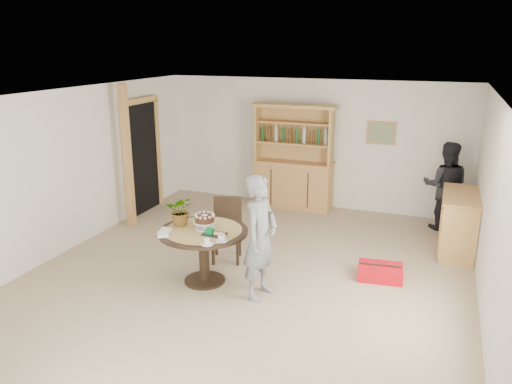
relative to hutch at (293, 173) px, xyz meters
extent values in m
plane|color=tan|center=(0.30, -3.24, -0.69)|extent=(7.00, 7.00, 0.00)
cube|color=white|center=(0.30, 0.26, 0.56)|extent=(6.00, 0.04, 2.50)
cube|color=white|center=(0.30, -6.74, 0.56)|extent=(6.00, 0.04, 2.50)
cube|color=white|center=(-2.70, -3.24, 0.56)|extent=(0.04, 7.00, 2.50)
cube|color=white|center=(3.30, -3.24, 0.56)|extent=(0.04, 7.00, 2.50)
cube|color=white|center=(0.30, -3.24, 1.81)|extent=(6.00, 7.00, 0.04)
cube|color=tan|center=(1.60, 0.23, 0.86)|extent=(0.52, 0.03, 0.42)
cube|color=#59724C|center=(1.60, 0.21, 0.86)|extent=(0.44, 0.02, 0.34)
cube|color=black|center=(-2.64, -1.24, 0.36)|extent=(0.10, 0.90, 2.10)
cube|color=tan|center=(-2.62, -1.74, 0.36)|extent=(0.12, 0.10, 2.10)
cube|color=tan|center=(-2.62, -0.74, 0.36)|extent=(0.12, 0.10, 2.10)
cube|color=tan|center=(-2.62, -1.24, 1.44)|extent=(0.12, 1.10, 0.10)
cube|color=tan|center=(-2.40, -2.04, 0.56)|extent=(0.12, 0.12, 2.50)
cube|color=tan|center=(0.00, 0.00, -0.24)|extent=(1.50, 0.50, 0.90)
cube|color=tan|center=(0.00, 0.00, 0.23)|extent=(1.56, 0.54, 0.04)
cube|color=tan|center=(0.00, 0.10, 0.78)|extent=(1.50, 0.04, 1.06)
cube|color=tan|center=(-0.73, -0.05, 0.78)|extent=(0.04, 0.34, 1.06)
cube|color=tan|center=(0.73, -0.05, 0.78)|extent=(0.04, 0.34, 1.06)
cube|color=tan|center=(0.00, -0.05, 0.61)|extent=(1.44, 0.32, 0.03)
cube|color=tan|center=(0.00, -0.05, 1.01)|extent=(1.44, 0.32, 0.03)
cube|color=tan|center=(0.00, -0.05, 1.32)|extent=(1.62, 0.40, 0.06)
cylinder|color=#194C1E|center=(-0.56, -0.05, 0.77)|extent=(0.07, 0.07, 0.28)
cylinder|color=#4C2D14|center=(-0.40, -0.05, 0.77)|extent=(0.07, 0.07, 0.28)
cylinder|color=#B2BFB2|center=(-0.24, -0.05, 0.77)|extent=(0.07, 0.07, 0.28)
cylinder|color=#194C1E|center=(-0.08, -0.05, 0.77)|extent=(0.07, 0.07, 0.28)
cylinder|color=#4C2D14|center=(0.08, -0.05, 0.77)|extent=(0.07, 0.07, 0.28)
cylinder|color=#B2BFB2|center=(0.24, -0.05, 0.77)|extent=(0.07, 0.07, 0.28)
cylinder|color=#194C1E|center=(0.40, -0.05, 0.77)|extent=(0.07, 0.07, 0.28)
cylinder|color=#4C2D14|center=(0.56, -0.05, 0.77)|extent=(0.07, 0.07, 0.28)
cube|color=tan|center=(3.04, -1.24, -0.24)|extent=(0.50, 1.20, 0.90)
cube|color=tan|center=(3.04, -1.24, 0.23)|extent=(0.54, 1.26, 0.04)
cylinder|color=black|center=(-0.19, -3.56, 0.04)|extent=(1.20, 1.20, 0.04)
cylinder|color=black|center=(-0.19, -3.56, -0.33)|extent=(0.14, 0.14, 0.70)
cylinder|color=black|center=(-0.19, -3.56, -0.67)|extent=(0.56, 0.56, 0.03)
cylinder|color=tan|center=(-0.19, -3.56, 0.07)|extent=(1.04, 1.04, 0.01)
cube|color=black|center=(-0.19, -2.81, -0.24)|extent=(0.53, 0.53, 0.04)
cube|color=black|center=(-0.25, -2.63, 0.01)|extent=(0.41, 0.16, 0.46)
cube|color=black|center=(-0.25, -2.63, 0.23)|extent=(0.41, 0.16, 0.05)
cube|color=black|center=(-0.31, -3.04, -0.47)|extent=(0.03, 0.04, 0.44)
cube|color=black|center=(0.03, -2.93, -0.47)|extent=(0.04, 0.04, 0.44)
cube|color=black|center=(-0.42, -2.70, -0.47)|extent=(0.03, 0.03, 0.44)
cube|color=black|center=(-0.07, -2.59, -0.47)|extent=(0.04, 0.03, 0.44)
cylinder|color=white|center=(-0.19, -3.51, 0.08)|extent=(0.28, 0.28, 0.01)
cylinder|color=white|center=(-0.19, -3.51, 0.12)|extent=(0.05, 0.05, 0.08)
cylinder|color=white|center=(-0.19, -3.51, 0.16)|extent=(0.30, 0.30, 0.01)
cylinder|color=#411F12|center=(-0.19, -3.51, 0.21)|extent=(0.26, 0.26, 0.09)
cylinder|color=white|center=(-0.19, -3.51, 0.26)|extent=(0.08, 0.08, 0.01)
sphere|color=white|center=(-0.07, -3.51, 0.26)|extent=(0.04, 0.04, 0.04)
sphere|color=white|center=(-0.09, -3.45, 0.26)|extent=(0.04, 0.04, 0.04)
sphere|color=white|center=(-0.13, -3.41, 0.26)|extent=(0.04, 0.04, 0.04)
sphere|color=white|center=(-0.19, -3.39, 0.26)|extent=(0.04, 0.04, 0.04)
sphere|color=white|center=(-0.25, -3.41, 0.26)|extent=(0.04, 0.04, 0.04)
sphere|color=white|center=(-0.30, -3.45, 0.26)|extent=(0.04, 0.04, 0.04)
sphere|color=white|center=(-0.31, -3.51, 0.26)|extent=(0.04, 0.04, 0.04)
sphere|color=white|center=(-0.30, -3.57, 0.26)|extent=(0.04, 0.04, 0.04)
sphere|color=white|center=(-0.25, -3.62, 0.26)|extent=(0.04, 0.04, 0.04)
sphere|color=white|center=(-0.19, -3.63, 0.26)|extent=(0.04, 0.04, 0.04)
sphere|color=white|center=(-0.13, -3.62, 0.26)|extent=(0.04, 0.04, 0.04)
sphere|color=white|center=(-0.09, -3.57, 0.26)|extent=(0.04, 0.04, 0.04)
imported|color=#3F7233|center=(-0.54, -3.51, 0.28)|extent=(0.47, 0.44, 0.42)
cube|color=black|center=(0.03, -3.68, 0.08)|extent=(0.30, 0.20, 0.01)
cube|color=#0C6F29|center=(-0.03, -3.68, 0.11)|extent=(0.10, 0.10, 0.06)
cube|color=#0C6F29|center=(-0.03, -3.68, 0.15)|extent=(0.11, 0.02, 0.01)
cylinder|color=silver|center=(0.21, -3.84, 0.08)|extent=(0.15, 0.15, 0.01)
imported|color=silver|center=(0.21, -3.84, 0.12)|extent=(0.10, 0.10, 0.08)
cylinder|color=silver|center=(0.09, -4.01, 0.08)|extent=(0.15, 0.15, 0.01)
imported|color=silver|center=(0.09, -4.01, 0.12)|extent=(0.08, 0.08, 0.07)
cube|color=white|center=(-0.64, -3.76, 0.09)|extent=(0.14, 0.08, 0.03)
cube|color=white|center=(-0.61, -3.88, 0.09)|extent=(0.16, 0.11, 0.03)
cube|color=white|center=(-0.55, -3.98, 0.09)|extent=(0.16, 0.14, 0.03)
imported|color=slate|center=(0.66, -3.66, 0.12)|extent=(0.47, 0.64, 1.61)
imported|color=black|center=(2.80, -0.24, 0.09)|extent=(0.76, 0.59, 1.55)
cube|color=red|center=(2.05, -2.63, -0.59)|extent=(0.64, 0.47, 0.20)
cube|color=black|center=(2.05, -2.63, -0.48)|extent=(0.56, 0.11, 0.01)
camera|label=1|loc=(2.67, -9.13, 2.46)|focal=35.00mm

